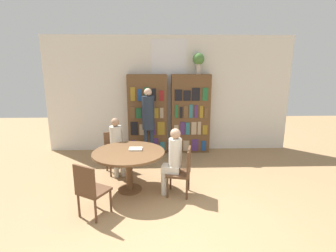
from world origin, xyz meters
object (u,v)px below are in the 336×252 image
object	(u,v)px
bookshelf_left	(148,114)
seated_reader_left	(117,144)
flower_vase	(198,61)
chair_near_camera	(90,188)
bookshelf_right	(190,114)
chair_far_side	(183,170)
chair_left_side	(115,150)
seated_reader_right	(173,158)
librarian_standing	(148,116)
reading_table	(129,157)

from	to	relation	value
bookshelf_left	seated_reader_left	size ratio (longest dim) A/B	1.68
flower_vase	chair_near_camera	distance (m)	4.13
bookshelf_right	chair_far_side	bearing A→B (deg)	-99.58
bookshelf_left	chair_near_camera	world-z (taller)	bookshelf_left
bookshelf_right	chair_left_side	world-z (taller)	bookshelf_right
chair_near_camera	chair_far_side	size ratio (longest dim) A/B	1.00
seated_reader_left	seated_reader_right	bearing A→B (deg)	116.97
chair_far_side	bookshelf_left	bearing A→B (deg)	28.37
flower_vase	seated_reader_left	size ratio (longest dim) A/B	0.43
chair_near_camera	seated_reader_left	xyz separation A→B (m)	(0.16, 1.60, 0.20)
chair_far_side	flower_vase	bearing A→B (deg)	-1.88
seated_reader_right	bookshelf_left	bearing A→B (deg)	24.50
bookshelf_right	librarian_standing	world-z (taller)	bookshelf_right
flower_vase	seated_reader_right	distance (m)	3.00
flower_vase	reading_table	xyz separation A→B (m)	(-1.55, -2.19, -1.73)
seated_reader_right	chair_left_side	bearing A→B (deg)	60.00
reading_table	flower_vase	bearing A→B (deg)	54.76
chair_left_side	chair_far_side	bearing A→B (deg)	117.00
bookshelf_left	chair_far_side	size ratio (longest dim) A/B	2.33
reading_table	chair_far_side	xyz separation A→B (m)	(0.97, -0.20, -0.16)
chair_left_side	seated_reader_left	size ratio (longest dim) A/B	0.72
bookshelf_right	seated_reader_right	world-z (taller)	bookshelf_right
bookshelf_left	librarian_standing	world-z (taller)	bookshelf_left
reading_table	bookshelf_right	bearing A→B (deg)	57.87
bookshelf_left	librarian_standing	size ratio (longest dim) A/B	1.17
flower_vase	chair_left_side	size ratio (longest dim) A/B	0.59
bookshelf_right	reading_table	world-z (taller)	bookshelf_right
bookshelf_right	flower_vase	xyz separation A→B (m)	(0.18, 0.00, 1.36)
bookshelf_left	flower_vase	bearing A→B (deg)	0.22
bookshelf_left	chair_near_camera	size ratio (longest dim) A/B	2.33
bookshelf_left	reading_table	size ratio (longest dim) A/B	1.56
seated_reader_right	librarian_standing	world-z (taller)	librarian_standing
seated_reader_left	bookshelf_right	bearing A→B (deg)	-163.93
bookshelf_left	bookshelf_right	world-z (taller)	same
bookshelf_right	chair_left_side	size ratio (longest dim) A/B	2.33
chair_far_side	librarian_standing	size ratio (longest dim) A/B	0.50
chair_left_side	seated_reader_right	bearing A→B (deg)	114.00
bookshelf_right	flower_vase	size ratio (longest dim) A/B	3.92
reading_table	chair_near_camera	bearing A→B (deg)	-119.70
seated_reader_right	librarian_standing	size ratio (longest dim) A/B	0.70
seated_reader_right	librarian_standing	bearing A→B (deg)	26.64
reading_table	chair_near_camera	distance (m)	1.00
chair_near_camera	chair_left_side	bearing A→B (deg)	117.00
bookshelf_left	chair_left_side	size ratio (longest dim) A/B	2.33
seated_reader_left	bookshelf_left	bearing A→B (deg)	-136.38
flower_vase	chair_near_camera	world-z (taller)	flower_vase
reading_table	seated_reader_left	bearing A→B (deg)	114.30
librarian_standing	chair_far_side	bearing A→B (deg)	-70.34
flower_vase	seated_reader_right	xyz separation A→B (m)	(-0.76, -2.36, -1.69)
flower_vase	chair_far_side	size ratio (longest dim) A/B	0.59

